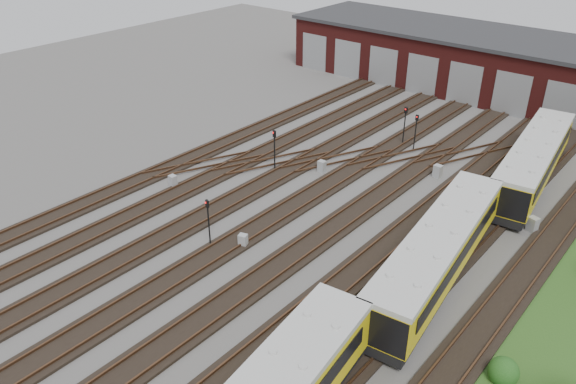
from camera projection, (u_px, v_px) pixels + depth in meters
The scene contains 14 objects.
ground at pixel (263, 250), 36.43m from camera, with size 120.00×120.00×0.00m, color #4E4B48.
track_network at pixel (267, 244), 36.86m from camera, with size 30.40×70.00×0.33m.
maintenance_shed at pixel (506, 66), 61.68m from camera, with size 51.00×12.50×6.35m.
metro_train at pixel (438, 253), 32.68m from camera, with size 4.84×48.20×3.30m.
signal_mast_0 at pixel (208, 217), 35.91m from camera, with size 0.29×0.27×3.41m.
signal_mast_1 at pixel (274, 145), 45.49m from camera, with size 0.33×0.31×3.53m.
signal_mast_2 at pixel (416, 128), 49.13m from camera, with size 0.28×0.26×3.29m.
signal_mast_3 at pixel (405, 121), 50.08m from camera, with size 0.28×0.27×3.55m.
relay_cabinet_0 at pixel (173, 181), 43.82m from camera, with size 0.58×0.48×0.97m, color #9FA2A4.
relay_cabinet_1 at pixel (322, 166), 46.07m from camera, with size 0.59×0.49×0.98m, color #9FA2A4.
relay_cabinet_2 at pixel (243, 241), 36.59m from camera, with size 0.55×0.46×0.92m, color #9FA2A4.
relay_cabinet_3 at pixel (438, 171), 45.20m from camera, with size 0.64×0.53×1.06m, color #9FA2A4.
relay_cabinet_4 at pixel (533, 224), 38.19m from camera, with size 0.64×0.53×1.07m, color #9FA2A4.
bush_0 at pixel (504, 368), 26.62m from camera, with size 1.47×1.47×1.47m, color #194614.
Camera 1 is at (20.54, -21.96, 20.97)m, focal length 35.00 mm.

